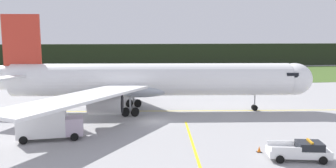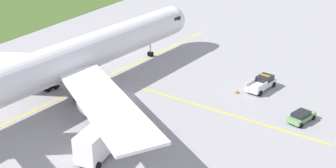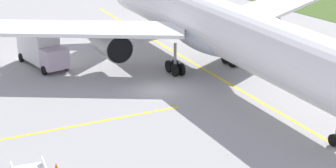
% 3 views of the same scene
% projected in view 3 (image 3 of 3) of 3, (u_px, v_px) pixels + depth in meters
% --- Properties ---
extents(ground, '(320.00, 320.00, 0.00)m').
position_uv_depth(ground, '(158.00, 91.00, 52.29)').
color(ground, '#9A999A').
extents(taxiway_centerline_main, '(68.29, 8.71, 0.01)m').
position_uv_depth(taxiway_centerline_main, '(220.00, 78.00, 55.45)').
color(taxiway_centerline_main, yellow).
rests_on(taxiway_centerline_main, ground).
extents(taxiway_centerline_spur, '(3.64, 27.15, 0.01)m').
position_uv_depth(taxiway_centerline_spur, '(16.00, 137.00, 42.95)').
color(taxiway_centerline_spur, yellow).
rests_on(taxiway_centerline_spur, ground).
extents(airliner, '(52.44, 46.36, 15.04)m').
position_uv_depth(airliner, '(217.00, 27.00, 54.53)').
color(airliner, white).
rests_on(airliner, ground).
extents(catering_truck, '(7.31, 3.15, 3.62)m').
position_uv_depth(catering_truck, '(41.00, 48.00, 58.63)').
color(catering_truck, '#C0AFC4').
rests_on(catering_truck, ground).
extents(apron_cone, '(0.48, 0.48, 0.60)m').
position_uv_depth(apron_cone, '(56.00, 167.00, 37.89)').
color(apron_cone, black).
rests_on(apron_cone, ground).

